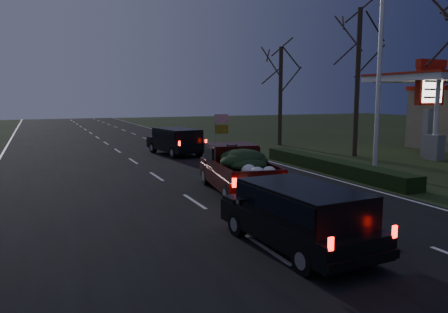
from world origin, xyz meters
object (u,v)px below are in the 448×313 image
object	(u,v)px
lead_suv	(176,139)
light_pole	(380,52)
rear_suv	(300,211)
pickup_truck	(238,167)
gas_price_pylon	(430,92)

from	to	relation	value
lead_suv	light_pole	bearing A→B (deg)	-65.00
lead_suv	rear_suv	size ratio (longest dim) A/B	1.09
rear_suv	light_pole	bearing A→B (deg)	35.97
lead_suv	pickup_truck	bearing A→B (deg)	-104.34
light_pole	rear_suv	xyz separation A→B (m)	(-8.82, -7.30, -4.56)
lead_suv	gas_price_pylon	bearing A→B (deg)	-36.19
light_pole	rear_suv	distance (m)	12.33
pickup_truck	rear_suv	world-z (taller)	pickup_truck
light_pole	gas_price_pylon	bearing A→B (deg)	24.74
pickup_truck	lead_suv	xyz separation A→B (m)	(1.01, 10.90, 0.02)
light_pole	rear_suv	size ratio (longest dim) A/B	2.11
pickup_truck	lead_suv	size ratio (longest dim) A/B	1.08
light_pole	gas_price_pylon	xyz separation A→B (m)	(6.50, 2.99, -1.71)
gas_price_pylon	rear_suv	world-z (taller)	gas_price_pylon
light_pole	gas_price_pylon	distance (m)	7.36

